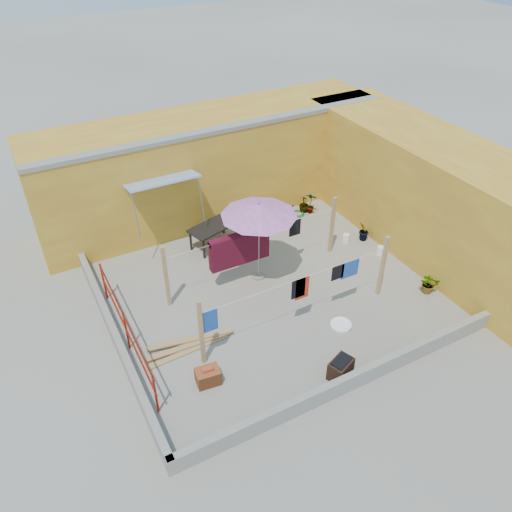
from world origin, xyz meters
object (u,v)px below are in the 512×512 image
at_px(green_hose, 298,214).
at_px(brick_stack, 208,376).
at_px(white_basin, 341,325).
at_px(water_jug_a, 380,250).
at_px(outdoor_table, 213,227).
at_px(plant_back_a, 282,216).
at_px(patio_umbrella, 259,211).
at_px(brazier, 341,368).
at_px(water_jug_b, 346,238).

bearing_deg(green_hose, brick_stack, -137.32).
distance_m(white_basin, water_jug_a, 3.39).
bearing_deg(outdoor_table, green_hose, 5.59).
xyz_separation_m(outdoor_table, plant_back_a, (2.33, -0.06, -0.25)).
distance_m(patio_umbrella, water_jug_a, 4.22).
bearing_deg(brazier, water_jug_b, 52.04).
bearing_deg(white_basin, brazier, -127.04).
height_order(brick_stack, white_basin, brick_stack).
height_order(outdoor_table, water_jug_a, outdoor_table).
bearing_deg(brazier, white_basin, 52.96).
relative_size(outdoor_table, green_hose, 3.58).
distance_m(brazier, water_jug_b, 5.26).
bearing_deg(brick_stack, patio_umbrella, 44.99).
bearing_deg(brick_stack, plant_back_a, 45.13).
bearing_deg(water_jug_b, patio_umbrella, -175.64).
relative_size(white_basin, green_hose, 1.18).
height_order(white_basin, water_jug_b, water_jug_b).
height_order(white_basin, water_jug_a, water_jug_a).
height_order(brazier, water_jug_a, brazier).
bearing_deg(plant_back_a, brick_stack, -134.87).
relative_size(water_jug_b, green_hose, 0.68).
bearing_deg(white_basin, outdoor_table, 105.39).
height_order(patio_umbrella, white_basin, patio_umbrella).
relative_size(patio_umbrella, green_hose, 5.35).
distance_m(brazier, water_jug_a, 4.90).
relative_size(brick_stack, white_basin, 1.02).
xyz_separation_m(white_basin, plant_back_a, (1.06, 4.58, 0.32)).
bearing_deg(water_jug_a, brazier, -139.77).
bearing_deg(brick_stack, water_jug_b, 26.73).
xyz_separation_m(outdoor_table, brazier, (0.33, -5.89, -0.38)).
distance_m(outdoor_table, white_basin, 4.85).
relative_size(patio_umbrella, white_basin, 4.52).
bearing_deg(green_hose, water_jug_a, -72.90).
xyz_separation_m(outdoor_table, white_basin, (1.28, -4.64, -0.58)).
bearing_deg(brazier, patio_umbrella, 88.57).
relative_size(water_jug_a, water_jug_b, 0.98).
bearing_deg(outdoor_table, white_basin, -74.61).
bearing_deg(patio_umbrella, green_hose, 40.19).
bearing_deg(water_jug_a, green_hose, 107.10).
xyz_separation_m(brick_stack, water_jug_b, (5.84, 2.94, -0.05)).
height_order(outdoor_table, white_basin, outdoor_table).
distance_m(patio_umbrella, white_basin, 3.48).
bearing_deg(green_hose, patio_umbrella, -139.81).
bearing_deg(plant_back_a, green_hose, 24.30).
distance_m(patio_umbrella, brazier, 4.34).
relative_size(white_basin, water_jug_a, 1.77).
distance_m(water_jug_b, plant_back_a, 2.10).
relative_size(white_basin, water_jug_b, 1.73).
xyz_separation_m(brick_stack, brazier, (2.61, -1.20, 0.05)).
relative_size(patio_umbrella, water_jug_b, 7.84).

